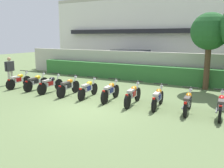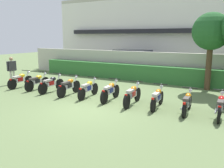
# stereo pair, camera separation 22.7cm
# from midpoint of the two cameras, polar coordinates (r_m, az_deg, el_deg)

# --- Properties ---
(ground) EXTENTS (60.00, 60.00, 0.00)m
(ground) POSITION_cam_midpoint_polar(r_m,az_deg,el_deg) (9.88, -5.22, -6.17)
(ground) COLOR #607547
(building) EXTENTS (23.01, 6.50, 6.37)m
(building) POSITION_cam_midpoint_polar(r_m,az_deg,el_deg) (23.03, 16.78, 11.31)
(building) COLOR white
(building) RESTS_ON ground
(compound_wall) EXTENTS (21.86, 0.30, 1.90)m
(compound_wall) POSITION_cam_midpoint_polar(r_m,az_deg,el_deg) (16.58, 10.69, 4.09)
(compound_wall) COLOR #BCB7A8
(compound_wall) RESTS_ON ground
(hedge_row) EXTENTS (17.49, 0.70, 1.07)m
(hedge_row) POSITION_cam_midpoint_polar(r_m,az_deg,el_deg) (15.99, 9.79, 2.35)
(hedge_row) COLOR #337033
(hedge_row) RESTS_ON ground
(parked_car) EXTENTS (4.71, 2.59, 1.89)m
(parked_car) POSITION_cam_midpoint_polar(r_m,az_deg,el_deg) (19.33, 5.46, 5.16)
(parked_car) COLOR navy
(parked_car) RESTS_ON ground
(tree_near_inspector) EXTENTS (2.01, 2.01, 4.20)m
(tree_near_inspector) POSITION_cam_midpoint_polar(r_m,az_deg,el_deg) (14.32, 22.67, 11.13)
(tree_near_inspector) COLOR #4C3823
(tree_near_inspector) RESTS_ON ground
(motorcycle_in_row_0) EXTENTS (0.60, 1.87, 0.96)m
(motorcycle_in_row_0) POSITION_cam_midpoint_polar(r_m,az_deg,el_deg) (14.97, -20.29, 0.90)
(motorcycle_in_row_0) COLOR black
(motorcycle_in_row_0) RESTS_ON ground
(motorcycle_in_row_1) EXTENTS (0.60, 1.88, 0.96)m
(motorcycle_in_row_1) POSITION_cam_midpoint_polar(r_m,az_deg,el_deg) (14.12, -16.68, 0.54)
(motorcycle_in_row_1) COLOR black
(motorcycle_in_row_1) RESTS_ON ground
(motorcycle_in_row_2) EXTENTS (0.60, 1.94, 0.96)m
(motorcycle_in_row_2) POSITION_cam_midpoint_polar(r_m,az_deg,el_deg) (13.28, -13.56, 0.06)
(motorcycle_in_row_2) COLOR black
(motorcycle_in_row_2) RESTS_ON ground
(motorcycle_in_row_3) EXTENTS (0.60, 1.93, 0.98)m
(motorcycle_in_row_3) POSITION_cam_midpoint_polar(r_m,az_deg,el_deg) (12.39, -9.54, -0.52)
(motorcycle_in_row_3) COLOR black
(motorcycle_in_row_3) RESTS_ON ground
(motorcycle_in_row_4) EXTENTS (0.60, 1.91, 0.95)m
(motorcycle_in_row_4) POSITION_cam_midpoint_polar(r_m,az_deg,el_deg) (11.81, -5.04, -1.06)
(motorcycle_in_row_4) COLOR black
(motorcycle_in_row_4) RESTS_ON ground
(motorcycle_in_row_5) EXTENTS (0.60, 1.90, 0.98)m
(motorcycle_in_row_5) POSITION_cam_midpoint_polar(r_m,az_deg,el_deg) (11.17, 0.17, -1.66)
(motorcycle_in_row_5) COLOR black
(motorcycle_in_row_5) RESTS_ON ground
(motorcycle_in_row_6) EXTENTS (0.60, 1.97, 0.97)m
(motorcycle_in_row_6) POSITION_cam_midpoint_polar(r_m,az_deg,el_deg) (10.53, 5.42, -2.50)
(motorcycle_in_row_6) COLOR black
(motorcycle_in_row_6) RESTS_ON ground
(motorcycle_in_row_7) EXTENTS (0.60, 1.85, 0.95)m
(motorcycle_in_row_7) POSITION_cam_midpoint_polar(r_m,az_deg,el_deg) (10.23, 11.20, -3.17)
(motorcycle_in_row_7) COLOR black
(motorcycle_in_row_7) RESTS_ON ground
(motorcycle_in_row_8) EXTENTS (0.60, 1.78, 0.94)m
(motorcycle_in_row_8) POSITION_cam_midpoint_polar(r_m,az_deg,el_deg) (9.83, 17.85, -4.10)
(motorcycle_in_row_8) COLOR black
(motorcycle_in_row_8) RESTS_ON ground
(motorcycle_in_row_9) EXTENTS (0.60, 1.85, 0.97)m
(motorcycle_in_row_9) POSITION_cam_midpoint_polar(r_m,az_deg,el_deg) (9.67, 24.69, -4.72)
(motorcycle_in_row_9) COLOR black
(motorcycle_in_row_9) RESTS_ON ground
(inspector_person) EXTENTS (0.23, 0.68, 1.69)m
(inspector_person) POSITION_cam_midpoint_polar(r_m,az_deg,el_deg) (16.12, -22.07, 3.46)
(inspector_person) COLOR beige
(inspector_person) RESTS_ON ground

